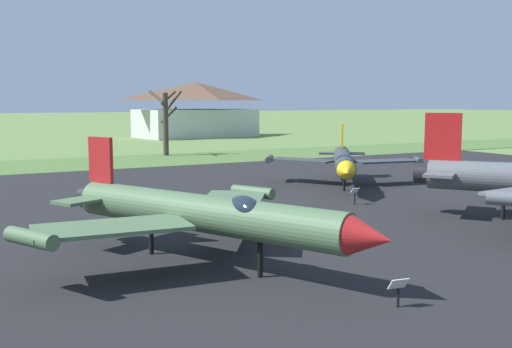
{
  "coord_description": "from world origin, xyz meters",
  "views": [
    {
      "loc": [
        -9.35,
        -3.65,
        5.83
      ],
      "look_at": [
        4.12,
        21.45,
        2.31
      ],
      "focal_mm": 41.78,
      "sensor_mm": 36.0,
      "label": 1
    }
  ],
  "objects_px": {
    "info_placard_rear_right": "(355,194)",
    "jet_fighter_rear_right": "(344,161)",
    "visitor_building": "(196,110)",
    "info_placard_rear_center": "(398,289)",
    "jet_fighter_rear_center": "(203,213)"
  },
  "relations": [
    {
      "from": "info_placard_rear_center",
      "to": "visitor_building",
      "type": "relative_size",
      "value": 0.04
    },
    {
      "from": "jet_fighter_rear_center",
      "to": "info_placard_rear_right",
      "type": "distance_m",
      "value": 14.44
    },
    {
      "from": "info_placard_rear_center",
      "to": "info_placard_rear_right",
      "type": "distance_m",
      "value": 16.73
    },
    {
      "from": "info_placard_rear_center",
      "to": "visitor_building",
      "type": "bearing_deg",
      "value": 71.43
    },
    {
      "from": "info_placard_rear_right",
      "to": "visitor_building",
      "type": "bearing_deg",
      "value": 75.18
    },
    {
      "from": "jet_fighter_rear_center",
      "to": "info_placard_rear_right",
      "type": "relative_size",
      "value": 12.83
    },
    {
      "from": "jet_fighter_rear_right",
      "to": "info_placard_rear_right",
      "type": "distance_m",
      "value": 7.19
    },
    {
      "from": "jet_fighter_rear_right",
      "to": "visitor_building",
      "type": "distance_m",
      "value": 58.96
    },
    {
      "from": "jet_fighter_rear_center",
      "to": "info_placard_rear_center",
      "type": "xyz_separation_m",
      "value": [
        3.12,
        -6.59,
        -1.36
      ]
    },
    {
      "from": "jet_fighter_rear_right",
      "to": "jet_fighter_rear_center",
      "type": "bearing_deg",
      "value": -140.08
    },
    {
      "from": "info_placard_rear_right",
      "to": "jet_fighter_rear_right",
      "type": "bearing_deg",
      "value": 58.59
    },
    {
      "from": "jet_fighter_rear_center",
      "to": "jet_fighter_rear_right",
      "type": "xyz_separation_m",
      "value": [
        16.04,
        13.42,
        -0.13
      ]
    },
    {
      "from": "jet_fighter_rear_right",
      "to": "info_placard_rear_center",
      "type": "bearing_deg",
      "value": -122.86
    },
    {
      "from": "jet_fighter_rear_right",
      "to": "info_placard_rear_right",
      "type": "height_order",
      "value": "jet_fighter_rear_right"
    },
    {
      "from": "jet_fighter_rear_center",
      "to": "visitor_building",
      "type": "xyz_separation_m",
      "value": [
        29.14,
        70.85,
        2.46
      ]
    }
  ]
}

